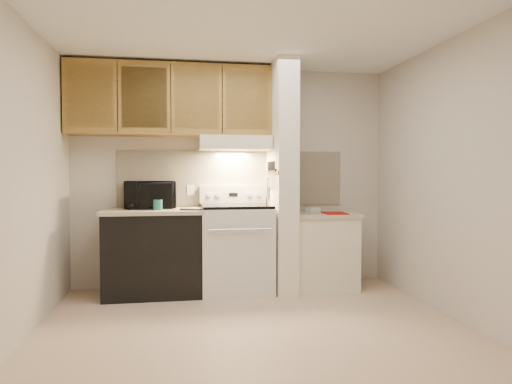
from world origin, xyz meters
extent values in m
plane|color=#CBAD8E|center=(0.00, 0.00, 0.00)|extent=(3.60, 3.60, 0.00)
plane|color=white|center=(0.00, 0.00, 2.50)|extent=(3.60, 3.60, 0.00)
cube|color=beige|center=(0.00, 1.50, 1.25)|extent=(3.60, 2.50, 0.02)
cube|color=beige|center=(-1.80, 0.00, 1.25)|extent=(0.02, 3.00, 2.50)
cube|color=beige|center=(1.80, 0.00, 1.25)|extent=(0.02, 3.00, 2.50)
cube|color=#FFEFCA|center=(0.00, 1.49, 1.24)|extent=(2.60, 0.02, 0.63)
cube|color=silver|center=(0.00, 1.16, 0.46)|extent=(0.76, 0.65, 0.92)
cube|color=black|center=(0.00, 0.84, 0.50)|extent=(0.50, 0.01, 0.30)
cylinder|color=silver|center=(0.00, 0.80, 0.72)|extent=(0.65, 0.02, 0.02)
cube|color=black|center=(0.00, 1.16, 0.94)|extent=(0.74, 0.64, 0.03)
cube|color=silver|center=(0.00, 1.44, 1.05)|extent=(0.76, 0.08, 0.20)
cube|color=black|center=(0.00, 1.40, 1.05)|extent=(0.10, 0.01, 0.04)
cylinder|color=silver|center=(-0.28, 1.40, 1.05)|extent=(0.05, 0.02, 0.05)
cylinder|color=silver|center=(-0.18, 1.40, 1.05)|extent=(0.05, 0.02, 0.05)
cylinder|color=silver|center=(0.18, 1.40, 1.05)|extent=(0.05, 0.02, 0.05)
cylinder|color=silver|center=(0.28, 1.40, 1.05)|extent=(0.05, 0.02, 0.05)
cube|color=black|center=(-0.88, 1.17, 0.43)|extent=(1.00, 0.63, 0.87)
cube|color=#C2B594|center=(-0.88, 1.17, 0.89)|extent=(1.04, 0.67, 0.04)
cube|color=black|center=(-0.48, 0.97, 0.92)|extent=(0.25, 0.16, 0.02)
cylinder|color=#1B5B55|center=(-0.83, 1.06, 0.96)|extent=(0.13, 0.13, 0.11)
cube|color=#EBE5C8|center=(-0.48, 1.48, 1.10)|extent=(0.08, 0.01, 0.12)
imported|color=black|center=(-0.93, 1.29, 1.06)|extent=(0.58, 0.43, 0.30)
cube|color=white|center=(0.51, 1.15, 1.25)|extent=(0.22, 0.70, 2.50)
cube|color=olive|center=(0.39, 1.15, 1.30)|extent=(0.01, 0.70, 0.04)
cube|color=black|center=(0.39, 1.10, 1.32)|extent=(0.02, 0.42, 0.04)
cube|color=silver|center=(0.38, 0.93, 1.22)|extent=(0.01, 0.03, 0.16)
cylinder|color=black|center=(0.38, 0.93, 1.37)|extent=(0.02, 0.02, 0.10)
cube|color=silver|center=(0.38, 1.02, 1.21)|extent=(0.01, 0.04, 0.18)
cylinder|color=black|center=(0.38, 1.01, 1.37)|extent=(0.02, 0.02, 0.10)
cube|color=silver|center=(0.38, 1.09, 1.20)|extent=(0.01, 0.04, 0.20)
cylinder|color=black|center=(0.38, 1.10, 1.37)|extent=(0.02, 0.02, 0.10)
cube|color=silver|center=(0.38, 1.18, 1.22)|extent=(0.01, 0.04, 0.16)
cylinder|color=black|center=(0.38, 1.19, 1.37)|extent=(0.02, 0.02, 0.10)
cube|color=silver|center=(0.38, 1.27, 1.21)|extent=(0.01, 0.04, 0.18)
cylinder|color=black|center=(0.38, 1.25, 1.37)|extent=(0.02, 0.02, 0.10)
cube|color=slate|center=(0.38, 1.32, 1.13)|extent=(0.03, 0.10, 0.23)
cube|color=#EBE5C8|center=(0.97, 1.15, 0.40)|extent=(0.70, 0.60, 0.81)
cube|color=#C2B594|center=(0.97, 1.15, 0.83)|extent=(0.74, 0.64, 0.04)
cube|color=maroon|center=(1.07, 1.00, 0.86)|extent=(0.26, 0.34, 0.01)
cube|color=white|center=(0.92, 1.33, 0.87)|extent=(0.18, 0.15, 0.04)
cube|color=#EBE5C8|center=(0.00, 1.28, 1.62)|extent=(0.78, 0.44, 0.15)
cube|color=#EBE5C8|center=(0.00, 1.07, 1.58)|extent=(0.78, 0.04, 0.06)
cube|color=olive|center=(-0.69, 1.32, 2.08)|extent=(2.18, 0.33, 0.77)
cube|color=olive|center=(-1.51, 1.17, 2.08)|extent=(0.46, 0.01, 0.63)
cube|color=black|center=(-1.23, 1.16, 2.08)|extent=(0.01, 0.01, 0.73)
cube|color=olive|center=(-0.96, 1.17, 2.08)|extent=(0.46, 0.01, 0.63)
cube|color=black|center=(-0.69, 1.16, 2.08)|extent=(0.01, 0.01, 0.73)
cube|color=olive|center=(-0.42, 1.17, 2.08)|extent=(0.46, 0.01, 0.63)
cube|color=black|center=(-0.14, 1.16, 2.08)|extent=(0.01, 0.01, 0.73)
cube|color=olive|center=(0.13, 1.17, 2.08)|extent=(0.46, 0.01, 0.63)
camera|label=1|loc=(-0.60, -3.77, 1.28)|focal=32.00mm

